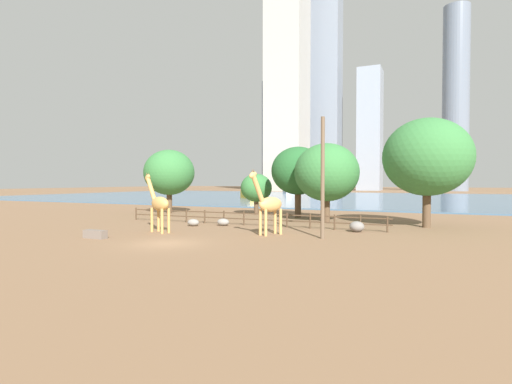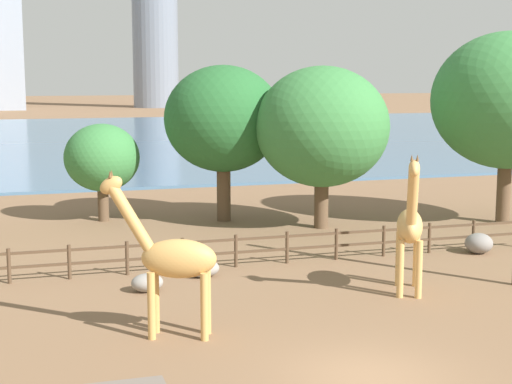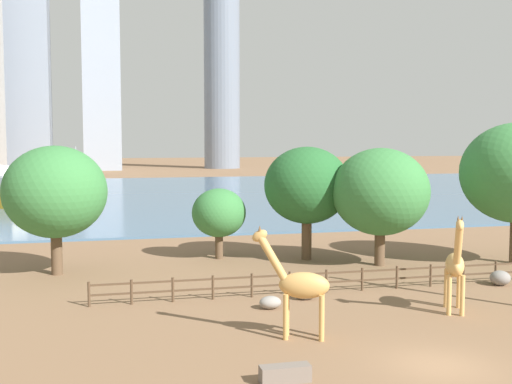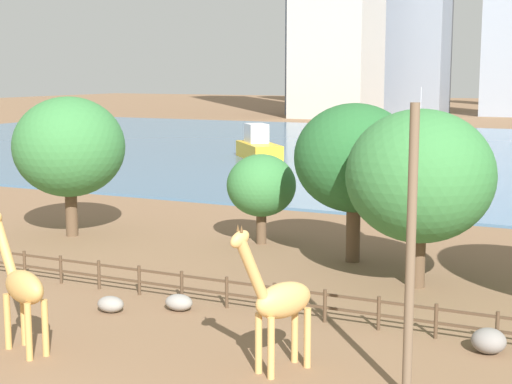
{
  "view_description": "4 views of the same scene",
  "coord_description": "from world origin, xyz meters",
  "px_view_note": "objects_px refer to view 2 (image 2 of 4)",
  "views": [
    {
      "loc": [
        16.19,
        -21.37,
        4.1
      ],
      "look_at": [
        -1.87,
        18.47,
        2.93
      ],
      "focal_mm": 28.0,
      "sensor_mm": 36.0,
      "label": 1
    },
    {
      "loc": [
        -8.18,
        -17.11,
        7.51
      ],
      "look_at": [
        2.83,
        19.18,
        1.84
      ],
      "focal_mm": 55.0,
      "sensor_mm": 36.0,
      "label": 2
    },
    {
      "loc": [
        -12.33,
        -21.23,
        8.52
      ],
      "look_at": [
        0.23,
        30.26,
        4.18
      ],
      "focal_mm": 45.0,
      "sensor_mm": 36.0,
      "label": 3
    },
    {
      "loc": [
        14.4,
        -15.3,
        9.53
      ],
      "look_at": [
        -2.02,
        18.52,
        3.77
      ],
      "focal_mm": 55.0,
      "sensor_mm": 36.0,
      "label": 4
    }
  ],
  "objects_px": {
    "giraffe_companion": "(172,258)",
    "tree_left_small": "(102,158)",
    "boulder_near_fence": "(147,283)",
    "tree_center_broad": "(322,127)",
    "boulder_small": "(479,243)",
    "tree_right_small": "(223,119)",
    "tree_left_large": "(508,101)",
    "boulder_by_pole": "(204,268)",
    "giraffe_tall": "(410,227)"
  },
  "relations": [
    {
      "from": "boulder_near_fence",
      "to": "tree_right_small",
      "type": "distance_m",
      "value": 14.56
    },
    {
      "from": "boulder_small",
      "to": "tree_center_broad",
      "type": "height_order",
      "value": "tree_center_broad"
    },
    {
      "from": "giraffe_tall",
      "to": "giraffe_companion",
      "type": "distance_m",
      "value": 8.94
    },
    {
      "from": "boulder_near_fence",
      "to": "boulder_by_pole",
      "type": "height_order",
      "value": "boulder_by_pole"
    },
    {
      "from": "giraffe_companion",
      "to": "tree_left_large",
      "type": "height_order",
      "value": "tree_left_large"
    },
    {
      "from": "boulder_near_fence",
      "to": "tree_left_large",
      "type": "relative_size",
      "value": 0.12
    },
    {
      "from": "giraffe_companion",
      "to": "boulder_small",
      "type": "distance_m",
      "value": 16.09
    },
    {
      "from": "giraffe_companion",
      "to": "boulder_near_fence",
      "type": "height_order",
      "value": "giraffe_companion"
    },
    {
      "from": "boulder_near_fence",
      "to": "boulder_small",
      "type": "relative_size",
      "value": 0.95
    },
    {
      "from": "boulder_by_pole",
      "to": "tree_left_large",
      "type": "xyz_separation_m",
      "value": [
        17.16,
        6.22,
        5.9
      ]
    },
    {
      "from": "giraffe_companion",
      "to": "tree_left_small",
      "type": "xyz_separation_m",
      "value": [
        -0.0,
        19.03,
        0.96
      ]
    },
    {
      "from": "boulder_small",
      "to": "tree_right_small",
      "type": "relative_size",
      "value": 0.15
    },
    {
      "from": "giraffe_tall",
      "to": "tree_right_small",
      "type": "bearing_deg",
      "value": -144.75
    },
    {
      "from": "giraffe_companion",
      "to": "boulder_small",
      "type": "height_order",
      "value": "giraffe_companion"
    },
    {
      "from": "boulder_near_fence",
      "to": "tree_right_small",
      "type": "bearing_deg",
      "value": 64.16
    },
    {
      "from": "giraffe_tall",
      "to": "tree_center_broad",
      "type": "distance_m",
      "value": 12.24
    },
    {
      "from": "boulder_near_fence",
      "to": "tree_left_large",
      "type": "height_order",
      "value": "tree_left_large"
    },
    {
      "from": "tree_center_broad",
      "to": "tree_right_small",
      "type": "distance_m",
      "value": 5.28
    },
    {
      "from": "tree_left_small",
      "to": "boulder_near_fence",
      "type": "bearing_deg",
      "value": -89.88
    },
    {
      "from": "boulder_small",
      "to": "tree_right_small",
      "type": "xyz_separation_m",
      "value": [
        -8.48,
        10.47,
        4.84
      ]
    },
    {
      "from": "boulder_near_fence",
      "to": "tree_center_broad",
      "type": "relative_size",
      "value": 0.14
    },
    {
      "from": "boulder_near_fence",
      "to": "tree_left_large",
      "type": "bearing_deg",
      "value": 21.3
    },
    {
      "from": "boulder_by_pole",
      "to": "tree_right_small",
      "type": "relative_size",
      "value": 0.15
    },
    {
      "from": "giraffe_companion",
      "to": "tree_center_broad",
      "type": "relative_size",
      "value": 0.61
    },
    {
      "from": "boulder_small",
      "to": "boulder_by_pole",
      "type": "bearing_deg",
      "value": -177.75
    },
    {
      "from": "giraffe_companion",
      "to": "boulder_by_pole",
      "type": "relative_size",
      "value": 4.14
    },
    {
      "from": "giraffe_companion",
      "to": "tree_left_small",
      "type": "bearing_deg",
      "value": -69.36
    },
    {
      "from": "boulder_by_pole",
      "to": "tree_center_broad",
      "type": "xyz_separation_m",
      "value": [
        7.75,
        7.68,
        4.67
      ]
    },
    {
      "from": "tree_right_small",
      "to": "tree_left_small",
      "type": "bearing_deg",
      "value": 163.42
    },
    {
      "from": "giraffe_companion",
      "to": "boulder_by_pole",
      "type": "distance_m",
      "value": 7.02
    },
    {
      "from": "boulder_small",
      "to": "tree_right_small",
      "type": "height_order",
      "value": "tree_right_small"
    },
    {
      "from": "giraffe_companion",
      "to": "tree_right_small",
      "type": "distance_m",
      "value": 18.5
    },
    {
      "from": "boulder_by_pole",
      "to": "tree_center_broad",
      "type": "bearing_deg",
      "value": 44.73
    },
    {
      "from": "boulder_by_pole",
      "to": "giraffe_companion",
      "type": "bearing_deg",
      "value": -110.72
    },
    {
      "from": "tree_left_small",
      "to": "giraffe_tall",
      "type": "bearing_deg",
      "value": -62.81
    },
    {
      "from": "giraffe_companion",
      "to": "boulder_near_fence",
      "type": "xyz_separation_m",
      "value": [
        0.03,
        4.92,
        -1.99
      ]
    },
    {
      "from": "boulder_small",
      "to": "tree_center_broad",
      "type": "bearing_deg",
      "value": 121.09
    },
    {
      "from": "boulder_near_fence",
      "to": "boulder_by_pole",
      "type": "distance_m",
      "value": 2.73
    },
    {
      "from": "boulder_by_pole",
      "to": "boulder_small",
      "type": "bearing_deg",
      "value": 2.25
    },
    {
      "from": "giraffe_tall",
      "to": "boulder_small",
      "type": "distance_m",
      "value": 7.68
    },
    {
      "from": "boulder_near_fence",
      "to": "tree_left_large",
      "type": "xyz_separation_m",
      "value": [
        19.52,
        7.61,
        5.91
      ]
    },
    {
      "from": "giraffe_tall",
      "to": "boulder_near_fence",
      "type": "distance_m",
      "value": 9.33
    },
    {
      "from": "giraffe_companion",
      "to": "boulder_small",
      "type": "bearing_deg",
      "value": -134.27
    },
    {
      "from": "giraffe_companion",
      "to": "tree_left_large",
      "type": "distance_m",
      "value": 23.54
    },
    {
      "from": "tree_left_small",
      "to": "tree_right_small",
      "type": "relative_size",
      "value": 0.63
    },
    {
      "from": "tree_left_large",
      "to": "tree_center_broad",
      "type": "distance_m",
      "value": 9.6
    },
    {
      "from": "boulder_small",
      "to": "tree_left_large",
      "type": "bearing_deg",
      "value": 48.6
    },
    {
      "from": "giraffe_tall",
      "to": "tree_left_small",
      "type": "distance_m",
      "value": 19.04
    },
    {
      "from": "tree_left_large",
      "to": "tree_left_small",
      "type": "distance_m",
      "value": 20.81
    },
    {
      "from": "boulder_near_fence",
      "to": "tree_right_small",
      "type": "relative_size",
      "value": 0.14
    }
  ]
}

